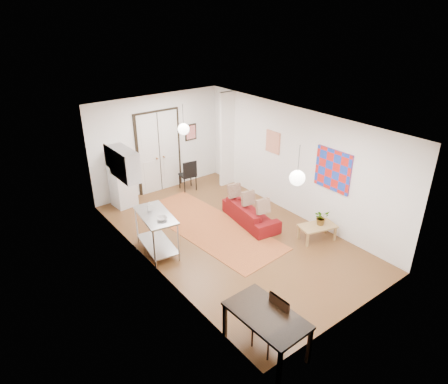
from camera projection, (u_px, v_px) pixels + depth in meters
floor at (231, 236)px, 9.87m from camera, size 7.00×7.00×0.00m
ceiling at (231, 121)px, 8.62m from camera, size 4.20×7.00×0.02m
wall_back at (158, 144)px, 11.76m from camera, size 4.20×0.02×2.90m
wall_front at (359, 250)px, 6.73m from camera, size 4.20×0.02×2.90m
wall_left at (150, 208)px, 8.09m from camera, size 0.02×7.00×2.90m
wall_right at (294, 162)px, 10.39m from camera, size 0.02×7.00×2.90m
double_doors at (159, 152)px, 11.83m from camera, size 1.44×0.06×2.50m
stub_partition at (227, 140)px, 12.09m from camera, size 0.50×0.10×2.90m
wall_cabinet at (124, 164)px, 9.08m from camera, size 0.35×1.00×0.70m
painting_popart at (333, 170)px, 9.39m from camera, size 0.05×1.00×1.00m
painting_abstract at (273, 142)px, 10.80m from camera, size 0.05×0.50×0.60m
poster_back at (191, 132)px, 12.30m from camera, size 0.40×0.03×0.50m
print_left at (109, 157)px, 9.33m from camera, size 0.03×0.44×0.54m
pendant_back at (184, 129)px, 10.33m from camera, size 0.30×0.30×0.80m
pendant_front at (297, 178)px, 7.46m from camera, size 0.30×0.30×0.80m
kilim_rug at (209, 227)px, 10.26m from camera, size 1.95×4.35×0.01m
sofa at (251, 213)px, 10.37m from camera, size 1.88×0.94×0.52m
coffee_table at (317, 227)px, 9.58m from camera, size 0.97×0.70×0.39m
potted_plant at (321, 217)px, 9.53m from camera, size 0.41×0.37×0.38m
kitchen_counter at (156, 227)px, 8.98m from camera, size 0.81×1.35×0.97m
bowl at (162, 218)px, 8.61m from camera, size 0.28×0.28×0.06m
soap_bottle at (150, 206)px, 8.98m from camera, size 0.11×0.11×0.20m
fridge at (122, 179)px, 11.04m from camera, size 0.62×0.62×1.62m
dining_table at (266, 318)px, 6.36m from camera, size 0.83×1.39×0.75m
dining_chair_near at (265, 319)px, 6.52m from camera, size 0.46×0.64×0.93m
dining_chair_far at (265, 319)px, 6.52m from camera, size 0.46×0.64×0.93m
black_side_chair at (186, 171)px, 12.16m from camera, size 0.50×0.50×0.97m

